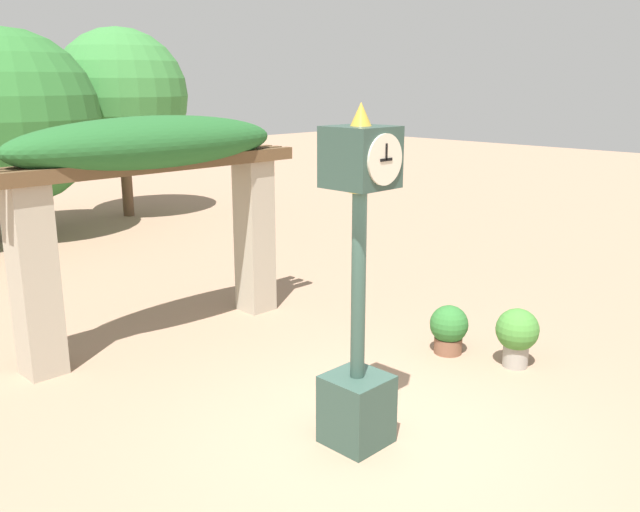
# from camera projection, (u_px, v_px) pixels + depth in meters

# --- Properties ---
(ground_plane) EXTENTS (60.00, 60.00, 0.00)m
(ground_plane) POSITION_uv_depth(u_px,v_px,m) (375.00, 436.00, 6.74)
(ground_plane) COLOR #9E7A60
(pedestal_clock) EXTENTS (0.56, 0.59, 3.26)m
(pedestal_clock) POSITION_uv_depth(u_px,v_px,m) (358.00, 301.00, 6.28)
(pedestal_clock) COLOR #2D473D
(pedestal_clock) RESTS_ON ground
(pergola) EXTENTS (4.39, 1.05, 3.00)m
(pergola) POSITION_uv_depth(u_px,v_px,m) (153.00, 172.00, 8.77)
(pergola) COLOR #A89E89
(pergola) RESTS_ON ground
(potted_plant_near_left) EXTENTS (0.49, 0.49, 0.64)m
(potted_plant_near_left) POSITION_uv_depth(u_px,v_px,m) (449.00, 328.00, 8.72)
(potted_plant_near_left) COLOR brown
(potted_plant_near_left) RESTS_ON ground
(potted_plant_near_right) EXTENTS (0.53, 0.53, 0.74)m
(potted_plant_near_right) POSITION_uv_depth(u_px,v_px,m) (517.00, 334.00, 8.29)
(potted_plant_near_right) COLOR gray
(potted_plant_near_right) RESTS_ON ground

